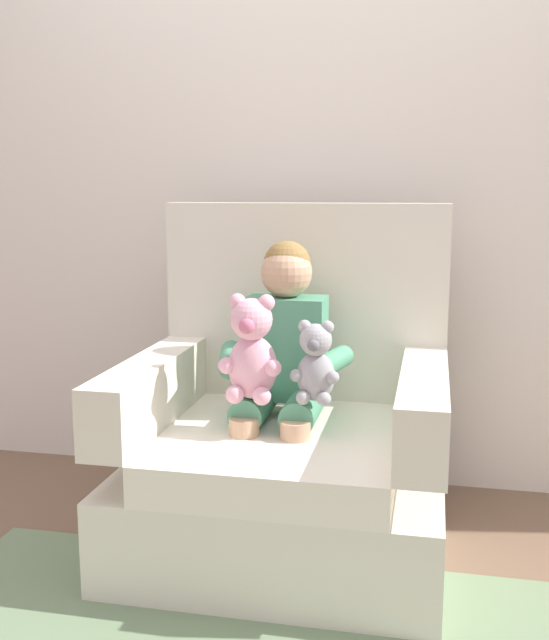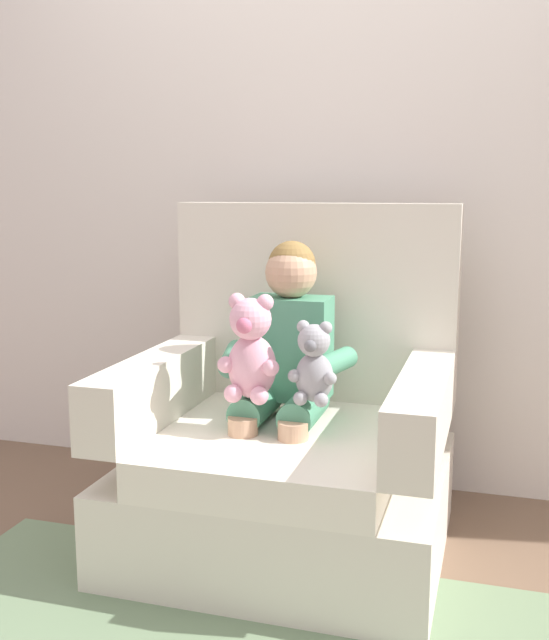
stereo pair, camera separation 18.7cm
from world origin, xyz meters
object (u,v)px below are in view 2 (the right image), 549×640
plush_pink (251,351)px  armchair (291,444)px  seated_child (285,356)px  plush_grey (314,365)px

plush_pink → armchair: bearing=67.4°
seated_child → plush_grey: bearing=-57.7°
plush_grey → armchair: bearing=114.5°
armchair → plush_grey: size_ratio=4.44×
armchair → plush_pink: bearing=-117.2°
plush_grey → plush_pink: bearing=172.8°
armchair → seated_child: size_ratio=1.36×
armchair → plush_grey: 0.36m
armchair → plush_pink: 0.39m
plush_pink → seated_child: bearing=75.7°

